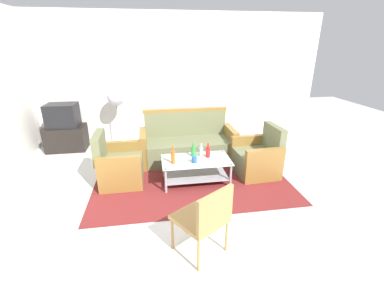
# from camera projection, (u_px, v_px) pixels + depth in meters

# --- Properties ---
(ground_plane) EXTENTS (14.00, 14.00, 0.00)m
(ground_plane) POSITION_uv_depth(u_px,v_px,m) (208.00, 207.00, 3.65)
(ground_plane) COLOR white
(wall_back) EXTENTS (6.52, 0.12, 2.80)m
(wall_back) POSITION_uv_depth(u_px,v_px,m) (181.00, 78.00, 5.95)
(wall_back) COLOR silver
(wall_back) RESTS_ON ground
(rug) EXTENTS (3.17, 2.24, 0.01)m
(rug) POSITION_uv_depth(u_px,v_px,m) (191.00, 177.00, 4.46)
(rug) COLOR maroon
(rug) RESTS_ON ground
(couch) EXTENTS (1.81, 0.76, 0.96)m
(couch) POSITION_uv_depth(u_px,v_px,m) (188.00, 145.00, 5.02)
(couch) COLOR #6B704C
(couch) RESTS_ON rug
(armchair_left) EXTENTS (0.70, 0.76, 0.85)m
(armchair_left) POSITION_uv_depth(u_px,v_px,m) (119.00, 166.00, 4.22)
(armchair_left) COLOR #6B704C
(armchair_left) RESTS_ON rug
(armchair_right) EXTENTS (0.73, 0.79, 0.85)m
(armchair_right) POSITION_uv_depth(u_px,v_px,m) (257.00, 158.00, 4.51)
(armchair_right) COLOR #6B704C
(armchair_right) RESTS_ON rug
(coffee_table) EXTENTS (1.10, 0.60, 0.40)m
(coffee_table) POSITION_uv_depth(u_px,v_px,m) (196.00, 167.00, 4.21)
(coffee_table) COLOR silver
(coffee_table) RESTS_ON rug
(bottle_red) EXTENTS (0.07, 0.07, 0.24)m
(bottle_red) POSITION_uv_depth(u_px,v_px,m) (208.00, 152.00, 4.22)
(bottle_red) COLOR red
(bottle_red) RESTS_ON coffee_table
(bottle_green) EXTENTS (0.07, 0.07, 0.23)m
(bottle_green) POSITION_uv_depth(u_px,v_px,m) (193.00, 151.00, 4.25)
(bottle_green) COLOR #2D8C38
(bottle_green) RESTS_ON coffee_table
(bottle_orange) EXTENTS (0.06, 0.06, 0.29)m
(bottle_orange) POSITION_uv_depth(u_px,v_px,m) (173.00, 157.00, 3.99)
(bottle_orange) COLOR #D85919
(bottle_orange) RESTS_ON coffee_table
(bottle_clear) EXTENTS (0.06, 0.06, 0.22)m
(bottle_clear) POSITION_uv_depth(u_px,v_px,m) (201.00, 151.00, 4.25)
(bottle_clear) COLOR silver
(bottle_clear) RESTS_ON coffee_table
(cup) EXTENTS (0.08, 0.08, 0.10)m
(cup) POSITION_uv_depth(u_px,v_px,m) (194.00, 160.00, 4.04)
(cup) COLOR #2659A5
(cup) RESTS_ON coffee_table
(tv_stand) EXTENTS (0.80, 0.50, 0.52)m
(tv_stand) POSITION_uv_depth(u_px,v_px,m) (67.00, 138.00, 5.53)
(tv_stand) COLOR black
(tv_stand) RESTS_ON ground
(television) EXTENTS (0.62, 0.47, 0.48)m
(television) POSITION_uv_depth(u_px,v_px,m) (62.00, 115.00, 5.35)
(television) COLOR black
(television) RESTS_ON tv_stand
(pedestal_fan) EXTENTS (0.36, 0.36, 1.27)m
(pedestal_fan) POSITION_uv_depth(u_px,v_px,m) (116.00, 101.00, 5.46)
(pedestal_fan) COLOR #2D2D33
(pedestal_fan) RESTS_ON ground
(wicker_chair) EXTENTS (0.66, 0.66, 0.84)m
(wicker_chair) POSITION_uv_depth(u_px,v_px,m) (206.00, 216.00, 2.66)
(wicker_chair) COLOR #AD844C
(wicker_chair) RESTS_ON ground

